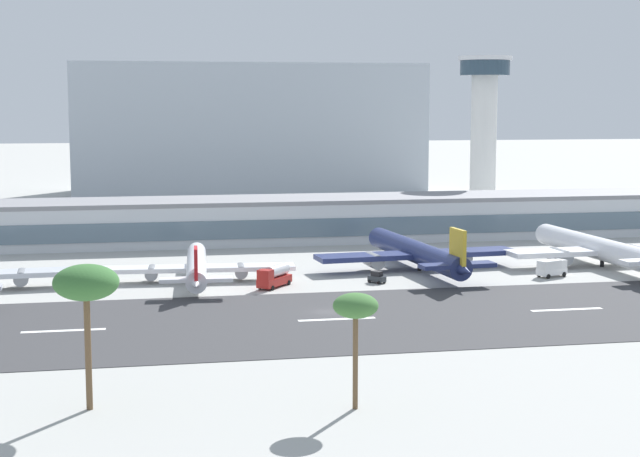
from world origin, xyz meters
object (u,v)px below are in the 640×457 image
distant_hotel_block (249,128)px  airliner_navy_tail_gate_3 (602,250)px  service_box_truck_2 (552,268)px  airliner_gold_tail_gate_2 (419,253)px  terminal_building (277,219)px  service_baggage_tug_0 (377,277)px  control_tower (484,120)px  palm_tree_0 (86,285)px  service_fuel_truck_1 (274,276)px  airliner_red_tail_gate_1 (196,267)px  palm_tree_1 (356,308)px

distant_hotel_block → airliner_navy_tail_gate_3: distant_hotel_block is taller
airliner_navy_tail_gate_3 → service_box_truck_2: airliner_navy_tail_gate_3 is taller
service_box_truck_2 → airliner_gold_tail_gate_2: bearing=129.8°
terminal_building → airliner_navy_tail_gate_3: (58.88, -49.58, -1.76)m
terminal_building → distant_hotel_block: 136.95m
airliner_gold_tail_gate_2 → service_baggage_tug_0: airliner_gold_tail_gate_2 is taller
control_tower → palm_tree_0: 195.59m
distant_hotel_block → palm_tree_0: distant_hotel_block is taller
control_tower → service_fuel_truck_1: size_ratio=5.56×
service_baggage_tug_0 → service_fuel_truck_1: (-19.13, -0.63, 0.98)m
airliner_navy_tail_gate_3 → palm_tree_0: 125.34m
palm_tree_0 → distant_hotel_block: bearing=79.4°
terminal_building → service_baggage_tug_0: (9.65, -58.98, -4.17)m
control_tower → airliner_navy_tail_gate_3: size_ratio=0.89×
service_baggage_tug_0 → airliner_red_tail_gate_1: bearing=-140.1°
terminal_building → airliner_navy_tail_gate_3: size_ratio=4.17×
airliner_gold_tail_gate_2 → service_box_truck_2: bearing=-123.5°
airliner_gold_tail_gate_2 → airliner_navy_tail_gate_3: size_ratio=0.97×
airliner_gold_tail_gate_2 → service_fuel_truck_1: airliner_gold_tail_gate_2 is taller
terminal_building → palm_tree_0: 132.92m
distant_hotel_block → palm_tree_1: (-20.88, -267.25, -12.56)m
service_box_truck_2 → palm_tree_0: palm_tree_0 is taller
airliner_red_tail_gate_1 → palm_tree_1: bearing=-167.7°
control_tower → service_fuel_truck_1: (-75.00, -97.36, -26.04)m
service_fuel_truck_1 → palm_tree_1: 72.88m
distant_hotel_block → service_fuel_truck_1: (-19.12, -194.96, -21.59)m
airliner_navy_tail_gate_3 → airliner_red_tail_gate_1: bearing=88.4°
service_fuel_truck_1 → airliner_navy_tail_gate_3: bearing=136.4°
terminal_building → service_fuel_truck_1: bearing=-99.0°
airliner_gold_tail_gate_2 → service_box_truck_2: 25.75m
control_tower → airliner_red_tail_gate_1: bearing=-134.6°
airliner_navy_tail_gate_3 → palm_tree_1: palm_tree_1 is taller
control_tower → distant_hotel_block: 112.55m
palm_tree_1 → airliner_red_tail_gate_1: bearing=98.3°
control_tower → service_box_truck_2: bearing=-102.6°
service_baggage_tug_0 → palm_tree_0: bearing=-73.7°
distant_hotel_block → palm_tree_0: bearing=-100.6°
distant_hotel_block → palm_tree_1: bearing=-94.5°
terminal_building → distant_hotel_block: (9.65, 135.36, 18.41)m
distant_hotel_block → palm_tree_0: size_ratio=8.09×
distant_hotel_block → service_box_truck_2: 198.57m
service_box_truck_2 → palm_tree_0: (-83.39, -67.65, 11.90)m
service_baggage_tug_0 → palm_tree_1: bearing=-53.8°
control_tower → service_fuel_truck_1: 125.63m
control_tower → palm_tree_1: (-76.76, -169.66, -17.01)m
service_fuel_truck_1 → terminal_building: bearing=-150.9°
terminal_building → palm_tree_1: (-11.24, -131.90, 5.84)m
service_fuel_truck_1 → service_box_truck_2: 53.44m
control_tower → airliner_navy_tail_gate_3: bearing=-94.4°
control_tower → service_fuel_truck_1: control_tower is taller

